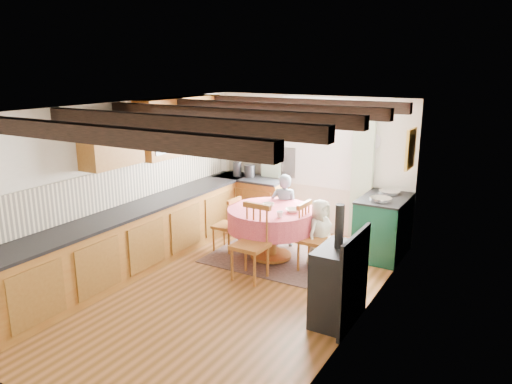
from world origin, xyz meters
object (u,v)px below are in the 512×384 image
Objects in this scene: chair_left at (226,224)px; cast_iron_stove at (338,264)px; dining_table at (271,234)px; child_right at (320,234)px; aga_range at (383,226)px; child_far at (284,210)px; chair_near at (250,243)px; chair_right at (314,237)px; cup at (280,214)px.

chair_left is 0.62× the size of cast_iron_stove.
cast_iron_stove reaches higher than dining_table.
aga_range is at bearing -24.35° from child_right.
child_far is 1.18× the size of child_right.
dining_table is at bearing 109.46° from child_right.
chair_near is 0.75× the size of cast_iron_stove.
cast_iron_stove is at bearing -137.07° from child_right.
child_right is at bearing 6.36° from dining_table.
dining_table is 0.81m from chair_near.
aga_range is (1.44, 0.98, 0.08)m from dining_table.
aga_range is (0.70, 1.04, -0.02)m from chair_right.
chair_left is at bearing 141.30° from chair_near.
chair_near is at bearing 161.00° from cast_iron_stove.
chair_near is 1.17m from chair_left.
chair_right reaches higher than aga_range.
child_far is (-0.08, 0.59, 0.21)m from dining_table.
chair_near reaches higher than cup.
child_far reaches higher than child_right.
cup reaches higher than dining_table.
cast_iron_stove reaches higher than chair_right.
child_right is (1.55, 0.13, 0.07)m from chair_left.
cup is (0.31, -0.33, 0.45)m from dining_table.
chair_left reaches higher than dining_table.
dining_table is 0.75m from chair_right.
cast_iron_stove is 1.58m from cup.
cup is at bearing 145.86° from child_right.
chair_near reaches higher than aga_range.
chair_near is at bearing -127.16° from aga_range.
chair_right is 0.97× the size of child_right.
child_far is at bearing -165.85° from aga_range.
child_right reaches higher than aga_range.
dining_table is 0.77m from child_right.
chair_left is at bearing 107.74° from child_right.
child_right reaches higher than chair_left.
cast_iron_stove is 1.38× the size of child_right.
chair_right is 0.15m from child_right.
chair_left is 0.97m from child_far.
chair_near reaches higher than dining_table.
child_far is at bearing 130.77° from cast_iron_stove.
child_right is at bearing 119.83° from cast_iron_stove.
chair_near reaches higher than chair_right.
child_right is at bearing 132.51° from child_far.
dining_table is at bearing 140.07° from cast_iron_stove.
child_far reaches higher than chair_left.
chair_right is 0.61m from cup.
aga_range is at bearing 92.77° from cast_iron_stove.
cast_iron_stove is at bearing -144.84° from chair_right.
dining_table is at bearing 98.72° from chair_near.
dining_table is at bearing 81.37° from child_far.
cast_iron_stove is 1.61m from child_right.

